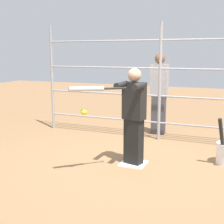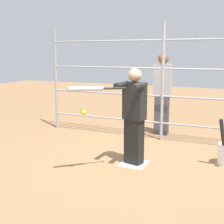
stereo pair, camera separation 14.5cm
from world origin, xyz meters
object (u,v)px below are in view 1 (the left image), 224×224
object	(u,v)px
batter	(134,114)
baseball_bat_swinging	(92,89)
bystander_behind_fence	(159,93)
softball_in_flight	(84,112)

from	to	relation	value
batter	baseball_bat_swinging	distance (m)	0.95
baseball_bat_swinging	bystander_behind_fence	xyz separation A→B (m)	(-0.23, -2.82, -0.37)
batter	baseball_bat_swinging	world-z (taller)	batter
bystander_behind_fence	batter	bearing A→B (deg)	93.52
batter	bystander_behind_fence	xyz separation A→B (m)	(0.13, -2.07, 0.08)
baseball_bat_swinging	softball_in_flight	bearing A→B (deg)	-17.72
baseball_bat_swinging	bystander_behind_fence	world-z (taller)	bystander_behind_fence
batter	softball_in_flight	xyz separation A→B (m)	(0.51, 0.70, 0.12)
softball_in_flight	baseball_bat_swinging	bearing A→B (deg)	162.28
batter	bystander_behind_fence	bearing A→B (deg)	-86.48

